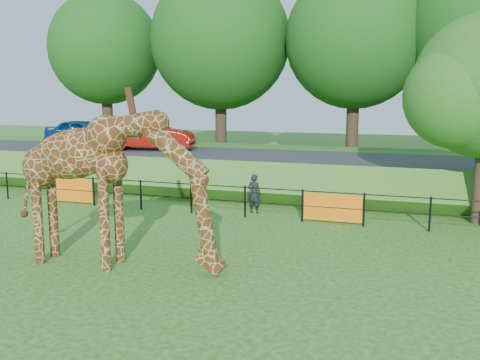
{
  "coord_description": "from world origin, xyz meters",
  "views": [
    {
      "loc": [
        5.42,
        -9.1,
        4.35
      ],
      "look_at": [
        1.11,
        4.05,
        2.0
      ],
      "focal_mm": 40.0,
      "sensor_mm": 36.0,
      "label": 1
    }
  ],
  "objects_px": {
    "car_blue": "(85,134)",
    "visitor": "(254,194)",
    "giraffe": "(117,189)",
    "car_red": "(150,135)"
  },
  "relations": [
    {
      "from": "car_red",
      "to": "giraffe",
      "type": "bearing_deg",
      "value": -166.11
    },
    {
      "from": "giraffe",
      "to": "car_blue",
      "type": "xyz_separation_m",
      "value": [
        -8.8,
        11.71,
        0.21
      ]
    },
    {
      "from": "giraffe",
      "to": "car_blue",
      "type": "distance_m",
      "value": 14.65
    },
    {
      "from": "car_blue",
      "to": "visitor",
      "type": "relative_size",
      "value": 3.11
    },
    {
      "from": "giraffe",
      "to": "visitor",
      "type": "xyz_separation_m",
      "value": [
        1.5,
        6.67,
        -1.25
      ]
    },
    {
      "from": "giraffe",
      "to": "car_red",
      "type": "distance_m",
      "value": 13.53
    },
    {
      "from": "visitor",
      "to": "giraffe",
      "type": "bearing_deg",
      "value": 88.01
    },
    {
      "from": "car_blue",
      "to": "visitor",
      "type": "height_order",
      "value": "car_blue"
    },
    {
      "from": "giraffe",
      "to": "visitor",
      "type": "distance_m",
      "value": 6.95
    },
    {
      "from": "giraffe",
      "to": "car_blue",
      "type": "relative_size",
      "value": 1.25
    }
  ]
}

